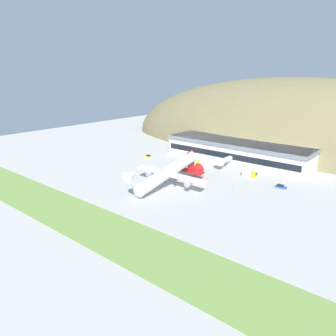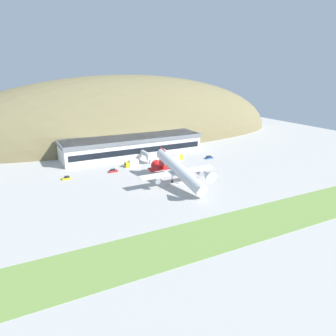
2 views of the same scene
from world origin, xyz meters
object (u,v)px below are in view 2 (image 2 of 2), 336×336
at_px(service_car_2, 113,171).
at_px(traffic_cone_0, 169,170).
at_px(jetway_0, 147,155).
at_px(cargo_airplane, 179,171).
at_px(service_car_1, 209,157).
at_px(terminal_building, 132,145).
at_px(traffic_cone_1, 195,167).
at_px(box_truck, 177,157).
at_px(service_car_0, 66,178).
at_px(fuel_truck, 132,163).

height_order(service_car_2, traffic_cone_0, service_car_2).
distance_m(jetway_0, cargo_airplane, 38.95).
height_order(service_car_1, traffic_cone_0, service_car_1).
relative_size(terminal_building, cargo_airplane, 1.70).
bearing_deg(service_car_1, traffic_cone_1, -144.50).
bearing_deg(service_car_1, terminal_building, 143.42).
height_order(terminal_building, service_car_2, terminal_building).
xyz_separation_m(service_car_1, box_truck, (-17.03, 5.57, 0.93)).
xyz_separation_m(cargo_airplane, box_truck, (18.81, 35.13, -5.11)).
bearing_deg(cargo_airplane, box_truck, 61.83).
height_order(cargo_airplane, box_truck, cargo_airplane).
xyz_separation_m(cargo_airplane, traffic_cone_1, (19.90, 18.19, -6.36)).
xyz_separation_m(service_car_0, box_truck, (58.99, 4.92, 0.91)).
bearing_deg(traffic_cone_0, terminal_building, 97.84).
distance_m(cargo_airplane, service_car_1, 46.85).
xyz_separation_m(fuel_truck, traffic_cone_1, (26.74, -17.29, -1.27)).
bearing_deg(jetway_0, service_car_1, -15.64).
bearing_deg(traffic_cone_1, fuel_truck, 147.12).
height_order(jetway_0, box_truck, jetway_0).
xyz_separation_m(box_truck, traffic_cone_0, (-12.67, -15.42, -1.25)).
relative_size(fuel_truck, box_truck, 1.05).
xyz_separation_m(jetway_0, traffic_cone_0, (3.09, -19.03, -3.71)).
distance_m(terminal_building, jetway_0, 16.74).
distance_m(cargo_airplane, traffic_cone_1, 27.70).
distance_m(service_car_1, box_truck, 17.94).
relative_size(jetway_0, service_car_0, 3.10).
distance_m(service_car_1, service_car_2, 54.24).
bearing_deg(service_car_0, traffic_cone_1, -11.32).
distance_m(jetway_0, box_truck, 16.35).
bearing_deg(jetway_0, service_car_0, -168.84).
xyz_separation_m(service_car_1, fuel_truck, (-42.68, 5.92, 0.95)).
height_order(service_car_2, box_truck, box_truck).
xyz_separation_m(service_car_1, service_car_2, (-54.23, 1.27, 0.03)).
bearing_deg(fuel_truck, traffic_cone_1, -32.88).
relative_size(service_car_2, traffic_cone_1, 7.04).
distance_m(cargo_airplane, fuel_truck, 36.49).
distance_m(terminal_building, box_truck, 27.10).
bearing_deg(jetway_0, box_truck, -12.90).
bearing_deg(traffic_cone_1, service_car_0, 168.68).
relative_size(terminal_building, traffic_cone_0, 136.17).
relative_size(terminal_building, service_car_2, 19.35).
relative_size(jetway_0, service_car_1, 2.61).
bearing_deg(fuel_truck, traffic_cone_0, -50.55).
relative_size(traffic_cone_0, traffic_cone_1, 1.00).
height_order(service_car_0, traffic_cone_0, service_car_0).
bearing_deg(service_car_2, fuel_truck, 21.92).
bearing_deg(service_car_2, cargo_airplane, -59.18).
height_order(service_car_2, traffic_cone_1, service_car_2).
relative_size(fuel_truck, traffic_cone_0, 12.05).
bearing_deg(fuel_truck, service_car_2, -158.08).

